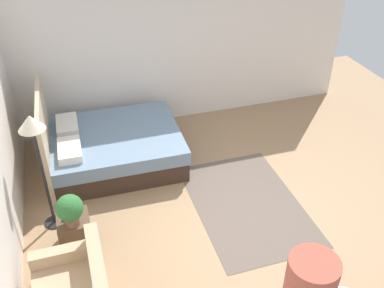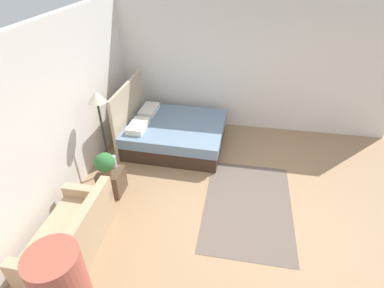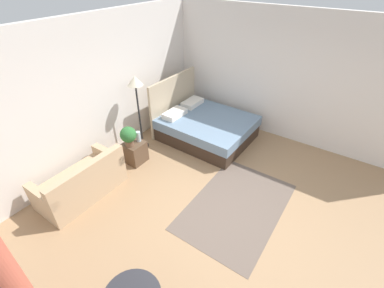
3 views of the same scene
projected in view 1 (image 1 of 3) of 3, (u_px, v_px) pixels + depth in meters
ground_plane at (250, 218)px, 5.90m from camera, size 8.86×8.97×0.02m
wall_right at (186, 42)px, 7.42m from camera, size 0.12×5.97×2.80m
area_rug at (247, 204)px, 6.11m from camera, size 2.16×1.42×0.01m
bed at (111, 147)px, 6.75m from camera, size 1.69×2.04×1.31m
nightstand at (75, 232)px, 5.36m from camera, size 0.40×0.39×0.45m
potted_plant at (70, 209)px, 5.02m from camera, size 0.32×0.32×0.42m
vase at (73, 205)px, 5.27m from camera, size 0.09×0.09×0.22m
floor_lamp at (34, 135)px, 5.03m from camera, size 0.31×0.31×1.65m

